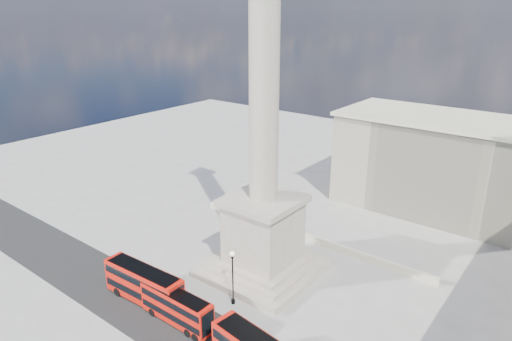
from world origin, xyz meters
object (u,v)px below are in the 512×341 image
Objects in this scene: red_bus_a at (144,285)px; victorian_lamp at (233,273)px; red_bus_b at (177,307)px; nelsons_column at (264,182)px.

victorian_lamp reaches higher than red_bus_a.
red_bus_b is 7.36m from victorian_lamp.
nelsons_column reaches higher than red_bus_a.
red_bus_a is at bearing -143.68° from victorian_lamp.
victorian_lamp reaches higher than red_bus_b.
nelsons_column is 11.92m from victorian_lamp.
red_bus_b is at bearing -94.44° from nelsons_column.
nelsons_column is 5.20× the size of red_bus_b.
victorian_lamp is at bearing -79.20° from nelsons_column.
red_bus_a is 5.94m from red_bus_b.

